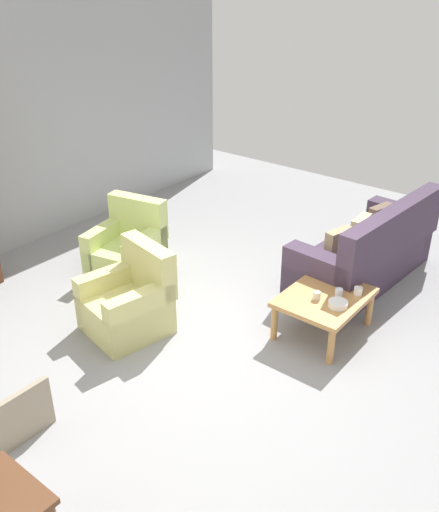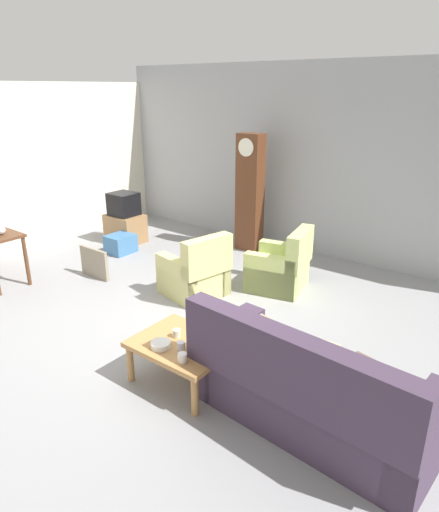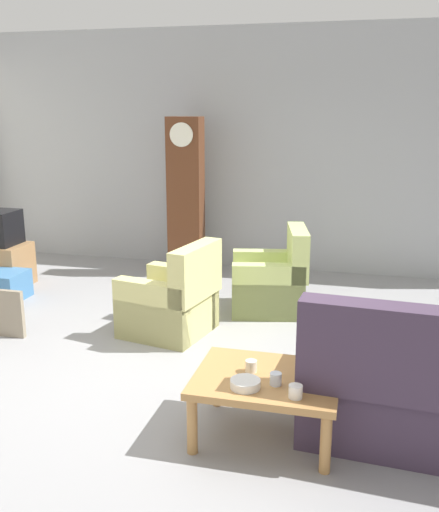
% 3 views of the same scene
% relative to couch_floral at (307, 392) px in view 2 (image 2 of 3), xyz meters
% --- Properties ---
extents(ground_plane, '(10.40, 10.40, 0.00)m').
position_rel_couch_floral_xyz_m(ground_plane, '(-2.09, 0.56, -0.36)').
color(ground_plane, gray).
extents(garage_door_wall, '(8.40, 0.16, 3.20)m').
position_rel_couch_floral_xyz_m(garage_door_wall, '(-2.09, 4.16, 1.24)').
color(garage_door_wall, '#9EA0A5').
rests_on(garage_door_wall, ground_plane).
extents(pegboard_wall_left, '(0.12, 6.40, 2.88)m').
position_rel_couch_floral_xyz_m(pegboard_wall_left, '(-6.29, 0.96, 1.08)').
color(pegboard_wall_left, silver).
rests_on(pegboard_wall_left, ground_plane).
extents(couch_floral, '(2.16, 1.03, 1.04)m').
position_rel_couch_floral_xyz_m(couch_floral, '(0.00, 0.00, 0.00)').
color(couch_floral, '#423347').
rests_on(couch_floral, ground_plane).
extents(armchair_olive_near, '(0.93, 0.90, 0.92)m').
position_rel_couch_floral_xyz_m(armchair_olive_near, '(-2.50, 1.47, -0.05)').
color(armchair_olive_near, '#CCC67A').
rests_on(armchair_olive_near, ground_plane).
extents(armchair_olive_far, '(0.93, 0.91, 0.92)m').
position_rel_couch_floral_xyz_m(armchair_olive_far, '(-1.66, 2.39, -0.05)').
color(armchair_olive_far, '#C6D77D').
rests_on(armchair_olive_far, ground_plane).
extents(coffee_table_wood, '(0.96, 0.76, 0.44)m').
position_rel_couch_floral_xyz_m(coffee_table_wood, '(-1.28, -0.14, 0.02)').
color(coffee_table_wood, '#B27F47').
rests_on(coffee_table_wood, ground_plane).
extents(grandfather_clock, '(0.44, 0.30, 2.06)m').
position_rel_couch_floral_xyz_m(grandfather_clock, '(-3.00, 3.55, 0.68)').
color(grandfather_clock, '#562D19').
rests_on(grandfather_clock, ground_plane).
extents(tv_stand_cabinet, '(0.68, 0.52, 0.53)m').
position_rel_couch_floral_xyz_m(tv_stand_cabinet, '(-5.08, 2.45, -0.09)').
color(tv_stand_cabinet, '#997047').
rests_on(tv_stand_cabinet, ground_plane).
extents(tv_crt, '(0.48, 0.44, 0.42)m').
position_rel_couch_floral_xyz_m(tv_crt, '(-5.08, 2.45, 0.39)').
color(tv_crt, black).
rests_on(tv_crt, tv_stand_cabinet).
extents(framed_picture_leaning, '(0.60, 0.05, 0.47)m').
position_rel_couch_floral_xyz_m(framed_picture_leaning, '(-4.15, 0.99, -0.12)').
color(framed_picture_leaning, gray).
rests_on(framed_picture_leaning, ground_plane).
extents(storage_box_blue, '(0.40, 0.46, 0.33)m').
position_rel_couch_floral_xyz_m(storage_box_blue, '(-4.70, 1.99, -0.19)').
color(storage_box_blue, teal).
rests_on(storage_box_blue, ground_plane).
extents(glass_dome_cloche, '(0.13, 0.13, 0.13)m').
position_rel_couch_floral_xyz_m(glass_dome_cloche, '(-4.93, 0.03, 0.50)').
color(glass_dome_cloche, silver).
rests_on(glass_dome_cloche, console_table_dark).
extents(cup_white_porcelain, '(0.09, 0.09, 0.08)m').
position_rel_couch_floral_xyz_m(cup_white_porcelain, '(-1.06, -0.40, 0.13)').
color(cup_white_porcelain, white).
rests_on(cup_white_porcelain, coffee_table_wood).
extents(cup_blue_rimmed, '(0.08, 0.08, 0.08)m').
position_rel_couch_floral_xyz_m(cup_blue_rimmed, '(-1.20, -0.25, 0.13)').
color(cup_blue_rimmed, silver).
rests_on(cup_blue_rimmed, coffee_table_wood).
extents(cup_cream_tall, '(0.08, 0.08, 0.08)m').
position_rel_couch_floral_xyz_m(cup_cream_tall, '(-1.40, -0.11, 0.13)').
color(cup_cream_tall, beige).
rests_on(cup_cream_tall, coffee_table_wood).
extents(bowl_white_stacked, '(0.19, 0.19, 0.05)m').
position_rel_couch_floral_xyz_m(bowl_white_stacked, '(-1.39, -0.34, 0.11)').
color(bowl_white_stacked, white).
rests_on(bowl_white_stacked, coffee_table_wood).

